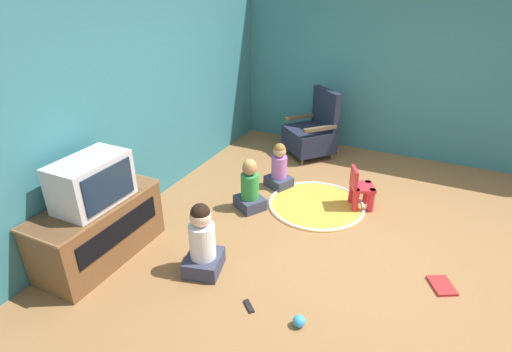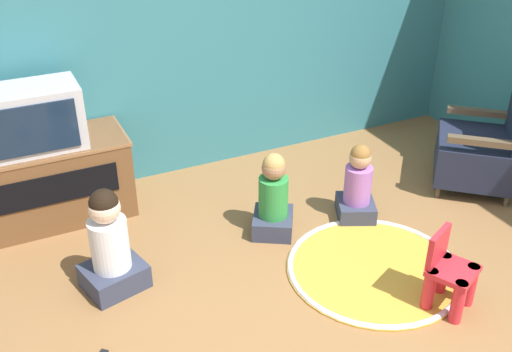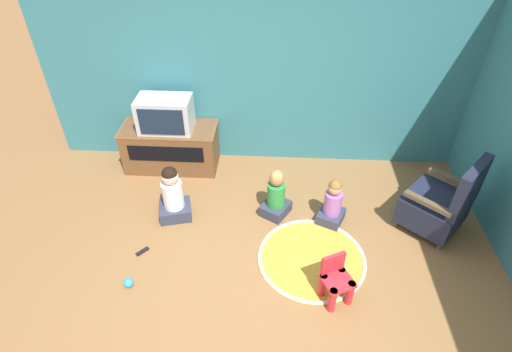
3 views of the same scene
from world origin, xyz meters
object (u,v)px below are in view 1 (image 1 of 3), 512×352
object	(u,v)px
tv_cabinet	(99,229)
child_watching_center	(250,188)
remote_control	(249,306)
yellow_kid_chair	(360,191)
television	(92,182)
black_armchair	(312,133)
child_watching_left	(202,243)
toy_ball	(299,321)
book	(442,286)
child_watching_right	(279,168)

from	to	relation	value
tv_cabinet	child_watching_center	bearing A→B (deg)	-31.64
child_watching_center	remote_control	distance (m)	1.64
yellow_kid_chair	child_watching_center	xyz separation A→B (m)	(-0.59, 1.17, 0.06)
television	black_armchair	size ratio (longest dim) A/B	0.68
yellow_kid_chair	child_watching_left	distance (m)	2.09
yellow_kid_chair	television	bearing A→B (deg)	109.28
black_armchair	toy_ball	size ratio (longest dim) A/B	10.01
book	tv_cabinet	bearing A→B (deg)	78.97
yellow_kid_chair	child_watching_right	xyz separation A→B (m)	(0.06, 1.08, 0.05)
tv_cabinet	black_armchair	size ratio (longest dim) A/B	1.26
child_watching_right	toy_ball	xyz separation A→B (m)	(-2.11, -1.07, -0.21)
book	remote_control	world-z (taller)	book
remote_control	child_watching_center	bearing A→B (deg)	-21.93
yellow_kid_chair	child_watching_right	distance (m)	1.08
child_watching_right	book	size ratio (longest dim) A/B	1.96
toy_ball	remote_control	size ratio (longest dim) A/B	0.71
book	child_watching_center	bearing A→B (deg)	48.89
child_watching_left	tv_cabinet	bearing A→B (deg)	89.57
yellow_kid_chair	book	world-z (taller)	yellow_kid_chair
black_armchair	yellow_kid_chair	xyz separation A→B (m)	(-1.24, -1.03, -0.15)
child_watching_center	toy_ball	size ratio (longest dim) A/B	6.35
toy_ball	remote_control	world-z (taller)	toy_ball
tv_cabinet	toy_ball	size ratio (longest dim) A/B	12.62
black_armchair	tv_cabinet	bearing A→B (deg)	-66.47
child_watching_left	child_watching_right	world-z (taller)	child_watching_left
child_watching_left	book	distance (m)	2.20
child_watching_left	book	size ratio (longest dim) A/B	2.32
child_watching_right	yellow_kid_chair	bearing A→B (deg)	-158.91
toy_ball	black_armchair	bearing A→B (deg)	17.21
yellow_kid_chair	remote_control	xyz separation A→B (m)	(-2.04, 0.46, -0.21)
television	black_armchair	world-z (taller)	television
tv_cabinet	child_watching_right	xyz separation A→B (m)	(2.12, -1.00, -0.06)
child_watching_right	remote_control	bearing A→B (deg)	130.84
child_watching_left	remote_control	bearing A→B (deg)	-126.76
child_watching_left	child_watching_center	world-z (taller)	child_watching_left
child_watching_center	remote_control	world-z (taller)	child_watching_center
black_armchair	remote_control	distance (m)	3.35
black_armchair	remote_control	xyz separation A→B (m)	(-3.29, -0.57, -0.36)
black_armchair	child_watching_center	size ratio (longest dim) A/B	1.58
child_watching_left	remote_control	world-z (taller)	child_watching_left
child_watching_center	yellow_kid_chair	bearing A→B (deg)	-122.38
child_watching_left	black_armchair	bearing A→B (deg)	-15.04
tv_cabinet	child_watching_left	distance (m)	1.05
black_armchair	child_watching_right	xyz separation A→B (m)	(-1.18, 0.05, -0.10)
tv_cabinet	child_watching_center	world-z (taller)	child_watching_center
television	child_watching_left	bearing A→B (deg)	-75.42
child_watching_center	child_watching_left	bearing A→B (deg)	126.26
tv_cabinet	remote_control	size ratio (longest dim) A/B	8.98
television	child_watching_left	xyz separation A→B (m)	(0.25, -0.98, -0.53)
tv_cabinet	yellow_kid_chair	world-z (taller)	tv_cabinet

